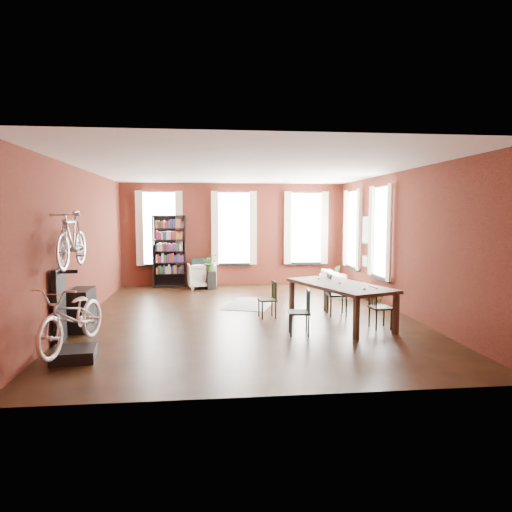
{
  "coord_description": "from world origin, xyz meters",
  "views": [
    {
      "loc": [
        -0.87,
        -9.87,
        2.23
      ],
      "look_at": [
        0.28,
        0.6,
        1.27
      ],
      "focal_mm": 32.0,
      "sensor_mm": 36.0,
      "label": 1
    }
  ],
  "objects": [
    {
      "name": "dining_table",
      "position": [
        1.82,
        -0.95,
        0.41
      ],
      "size": [
        1.86,
        2.65,
        0.82
      ],
      "primitive_type": "cube",
      "rotation": [
        0.0,
        0.0,
        0.35
      ],
      "color": "#453429",
      "rests_on": "ground"
    },
    {
      "name": "plant_on_stand",
      "position": [
        -0.77,
        3.65,
        0.75
      ],
      "size": [
        0.56,
        0.6,
        0.42
      ],
      "primitive_type": "imported",
      "rotation": [
        0.0,
        0.0,
        0.16
      ],
      "color": "#345A24",
      "rests_on": "plant_stand"
    },
    {
      "name": "plant_small",
      "position": [
        3.19,
        0.41,
        0.08
      ],
      "size": [
        0.43,
        0.5,
        0.16
      ],
      "primitive_type": "imported",
      "rotation": [
        0.0,
        0.0,
        0.57
      ],
      "color": "#2B5622",
      "rests_on": "ground"
    },
    {
      "name": "dining_chair_b",
      "position": [
        0.43,
        -0.26,
        0.4
      ],
      "size": [
        0.41,
        0.41,
        0.79
      ],
      "primitive_type": "cube",
      "rotation": [
        0.0,
        0.0,
        -1.44
      ],
      "color": "black",
      "rests_on": "ground"
    },
    {
      "name": "dining_chair_c",
      "position": [
        2.51,
        -1.41,
        0.42
      ],
      "size": [
        0.42,
        0.42,
        0.83
      ],
      "primitive_type": "cube",
      "rotation": [
        0.0,
        0.0,
        1.65
      ],
      "color": "black",
      "rests_on": "ground"
    },
    {
      "name": "room",
      "position": [
        0.25,
        0.62,
        2.14
      ],
      "size": [
        9.0,
        9.04,
        3.22
      ],
      "color": "black",
      "rests_on": "ground"
    },
    {
      "name": "dining_chair_a",
      "position": [
        0.83,
        -1.7,
        0.42
      ],
      "size": [
        0.43,
        0.43,
        0.85
      ],
      "primitive_type": "cube",
      "rotation": [
        0.0,
        0.0,
        -1.67
      ],
      "color": "#1B3D39",
      "rests_on": "ground"
    },
    {
      "name": "bicycle_floor",
      "position": [
        -2.9,
        -2.77,
        1.13
      ],
      "size": [
        0.86,
        1.11,
        1.9
      ],
      "primitive_type": "imported",
      "rotation": [
        0.0,
        0.0,
        -0.21
      ],
      "color": "silver",
      "rests_on": "bike_trainer"
    },
    {
      "name": "bike_wall_rack",
      "position": [
        -3.4,
        -1.8,
        0.65
      ],
      "size": [
        0.16,
        0.6,
        1.3
      ],
      "primitive_type": "cube",
      "color": "black",
      "rests_on": "ground"
    },
    {
      "name": "plant_stand",
      "position": [
        -0.76,
        3.65,
        0.27
      ],
      "size": [
        0.35,
        0.35,
        0.54
      ],
      "primitive_type": "cube",
      "rotation": [
        0.0,
        0.0,
        0.38
      ],
      "color": "black",
      "rests_on": "ground"
    },
    {
      "name": "bookshelf",
      "position": [
        -2.0,
        4.3,
        1.1
      ],
      "size": [
        1.0,
        0.32,
        2.2
      ],
      "primitive_type": "cube",
      "color": "black",
      "rests_on": "ground"
    },
    {
      "name": "bike_trainer",
      "position": [
        -2.9,
        -2.79,
        0.09
      ],
      "size": [
        0.71,
        0.71,
        0.18
      ],
      "primitive_type": "cube",
      "rotation": [
        0.0,
        0.0,
        0.13
      ],
      "color": "black",
      "rests_on": "ground"
    },
    {
      "name": "console_table",
      "position": [
        -3.28,
        -0.9,
        0.4
      ],
      "size": [
        0.4,
        0.8,
        0.8
      ],
      "primitive_type": "cube",
      "color": "black",
      "rests_on": "ground"
    },
    {
      "name": "dining_chair_d",
      "position": [
        2.0,
        -0.15,
        0.46
      ],
      "size": [
        0.44,
        0.44,
        0.92
      ],
      "primitive_type": "cube",
      "rotation": [
        0.0,
        0.0,
        1.53
      ],
      "color": "#1B3B3B",
      "rests_on": "ground"
    },
    {
      "name": "white_armchair",
      "position": [
        -1.02,
        3.95,
        0.42
      ],
      "size": [
        0.89,
        0.84,
        0.83
      ],
      "primitive_type": "imported",
      "rotation": [
        0.0,
        0.0,
        3.26
      ],
      "color": "white",
      "rests_on": "ground"
    },
    {
      "name": "bicycle_hung",
      "position": [
        -3.15,
        -1.8,
        2.13
      ],
      "size": [
        0.47,
        1.0,
        1.66
      ],
      "primitive_type": "imported",
      "color": "#A5A8AD",
      "rests_on": "bike_wall_rack"
    },
    {
      "name": "plant_by_sofa",
      "position": [
        3.0,
        3.55,
        0.15
      ],
      "size": [
        0.5,
        0.75,
        0.31
      ],
      "primitive_type": "imported",
      "rotation": [
        0.0,
        0.0,
        0.18
      ],
      "color": "#295622",
      "rests_on": "ground"
    },
    {
      "name": "cream_sofa",
      "position": [
        2.95,
        2.6,
        0.41
      ],
      "size": [
        0.61,
        2.08,
        0.81
      ],
      "primitive_type": "imported",
      "rotation": [
        0.0,
        0.0,
        1.57
      ],
      "color": "beige",
      "rests_on": "ground"
    },
    {
      "name": "striped_rug",
      "position": [
        0.21,
        1.27,
        0.01
      ],
      "size": [
        1.55,
        1.94,
        0.01
      ],
      "primitive_type": "cube",
      "rotation": [
        0.0,
        0.0,
        -0.33
      ],
      "color": "black",
      "rests_on": "ground"
    }
  ]
}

